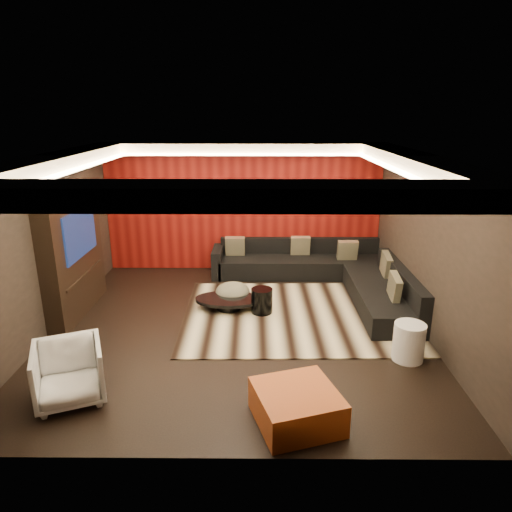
{
  "coord_description": "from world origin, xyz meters",
  "views": [
    {
      "loc": [
        0.36,
        -6.85,
        3.44
      ],
      "look_at": [
        0.3,
        0.6,
        1.05
      ],
      "focal_mm": 32.0,
      "sensor_mm": 36.0,
      "label": 1
    }
  ],
  "objects_px": {
    "white_side_table": "(409,342)",
    "armchair": "(69,373)",
    "coffee_table": "(229,303)",
    "sectional_sofa": "(327,274)",
    "drum_stool": "(262,301)",
    "orange_ottoman": "(297,406)"
  },
  "relations": [
    {
      "from": "orange_ottoman",
      "to": "armchair",
      "type": "height_order",
      "value": "armchair"
    },
    {
      "from": "sectional_sofa",
      "to": "white_side_table",
      "type": "bearing_deg",
      "value": -75.04
    },
    {
      "from": "drum_stool",
      "to": "sectional_sofa",
      "type": "distance_m",
      "value": 1.87
    },
    {
      "from": "coffee_table",
      "to": "drum_stool",
      "type": "bearing_deg",
      "value": -15.11
    },
    {
      "from": "drum_stool",
      "to": "white_side_table",
      "type": "distance_m",
      "value": 2.61
    },
    {
      "from": "drum_stool",
      "to": "orange_ottoman",
      "type": "relative_size",
      "value": 0.49
    },
    {
      "from": "orange_ottoman",
      "to": "sectional_sofa",
      "type": "xyz_separation_m",
      "value": [
        0.94,
        4.26,
        0.06
      ]
    },
    {
      "from": "coffee_table",
      "to": "armchair",
      "type": "height_order",
      "value": "armchair"
    },
    {
      "from": "coffee_table",
      "to": "white_side_table",
      "type": "relative_size",
      "value": 2.15
    },
    {
      "from": "coffee_table",
      "to": "orange_ottoman",
      "type": "height_order",
      "value": "orange_ottoman"
    },
    {
      "from": "white_side_table",
      "to": "orange_ottoman",
      "type": "distance_m",
      "value": 2.21
    },
    {
      "from": "armchair",
      "to": "sectional_sofa",
      "type": "height_order",
      "value": "sectional_sofa"
    },
    {
      "from": "white_side_table",
      "to": "armchair",
      "type": "xyz_separation_m",
      "value": [
        -4.47,
        -0.99,
        0.09
      ]
    },
    {
      "from": "white_side_table",
      "to": "sectional_sofa",
      "type": "bearing_deg",
      "value": 104.96
    },
    {
      "from": "coffee_table",
      "to": "orange_ottoman",
      "type": "distance_m",
      "value": 3.26
    },
    {
      "from": "coffee_table",
      "to": "armchair",
      "type": "bearing_deg",
      "value": -123.35
    },
    {
      "from": "drum_stool",
      "to": "white_side_table",
      "type": "height_order",
      "value": "white_side_table"
    },
    {
      "from": "white_side_table",
      "to": "orange_ottoman",
      "type": "bearing_deg",
      "value": -140.75
    },
    {
      "from": "white_side_table",
      "to": "orange_ottoman",
      "type": "xyz_separation_m",
      "value": [
        -1.71,
        -1.4,
        -0.08
      ]
    },
    {
      "from": "orange_ottoman",
      "to": "coffee_table",
      "type": "bearing_deg",
      "value": 107.62
    },
    {
      "from": "white_side_table",
      "to": "armchair",
      "type": "relative_size",
      "value": 0.68
    },
    {
      "from": "orange_ottoman",
      "to": "armchair",
      "type": "bearing_deg",
      "value": 171.6
    }
  ]
}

